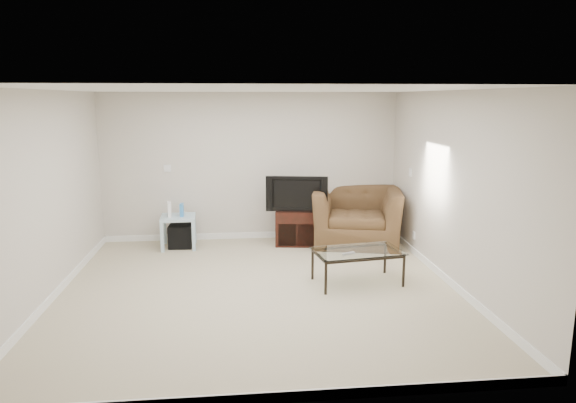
{
  "coord_description": "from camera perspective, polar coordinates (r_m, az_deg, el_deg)",
  "views": [
    {
      "loc": [
        -0.26,
        -6.19,
        2.4
      ],
      "look_at": [
        0.5,
        1.2,
        0.9
      ],
      "focal_mm": 32.0,
      "sensor_mm": 36.0,
      "label": 1
    }
  ],
  "objects": [
    {
      "name": "game_console",
      "position": [
        8.47,
        -13.05,
        -0.86
      ],
      "size": [
        0.08,
        0.18,
        0.24
      ],
      "primitive_type": "cube",
      "rotation": [
        0.0,
        0.0,
        0.16
      ],
      "color": "white",
      "rests_on": "side_table"
    },
    {
      "name": "plate_right_outlet",
      "position": [
        8.25,
        13.82,
        -3.67
      ],
      "size": [
        0.02,
        0.08,
        0.12
      ],
      "primitive_type": "cube",
      "color": "white",
      "rests_on": "wall_right"
    },
    {
      "name": "tv_stand",
      "position": [
        8.57,
        1.0,
        -2.83
      ],
      "size": [
        0.76,
        0.57,
        0.59
      ],
      "primitive_type": null,
      "rotation": [
        0.0,
        0.0,
        -0.12
      ],
      "color": "black",
      "rests_on": "floor"
    },
    {
      "name": "ceiling",
      "position": [
        6.2,
        -3.54,
        12.31
      ],
      "size": [
        5.0,
        5.0,
        0.0
      ],
      "primitive_type": "plane",
      "color": "white",
      "rests_on": "ground"
    },
    {
      "name": "plate_back",
      "position": [
        8.83,
        -13.26,
        3.62
      ],
      "size": [
        0.12,
        0.02,
        0.12
      ],
      "primitive_type": "cube",
      "color": "white",
      "rests_on": "wall_back"
    },
    {
      "name": "side_table",
      "position": [
        8.57,
        -12.05,
        -3.3
      ],
      "size": [
        0.57,
        0.57,
        0.52
      ],
      "primitive_type": null,
      "rotation": [
        0.0,
        0.0,
        0.05
      ],
      "color": "#A4B4C6",
      "rests_on": "floor"
    },
    {
      "name": "dvd_player",
      "position": [
        8.48,
        1.0,
        -1.61
      ],
      "size": [
        0.4,
        0.3,
        0.05
      ],
      "primitive_type": "cube",
      "rotation": [
        0.0,
        0.0,
        -0.12
      ],
      "color": "black",
      "rests_on": "tv_stand"
    },
    {
      "name": "television",
      "position": [
        8.41,
        1.01,
        0.98
      ],
      "size": [
        0.95,
        0.35,
        0.58
      ],
      "primitive_type": "imported",
      "rotation": [
        0.0,
        0.0,
        -0.18
      ],
      "color": "black",
      "rests_on": "tv_stand"
    },
    {
      "name": "wall_left",
      "position": [
        6.68,
        -25.34,
        0.39
      ],
      "size": [
        0.02,
        5.0,
        2.5
      ],
      "primitive_type": "cube",
      "color": "silver",
      "rests_on": "ground"
    },
    {
      "name": "wall_back",
      "position": [
        8.77,
        -4.13,
        3.85
      ],
      "size": [
        5.0,
        0.02,
        2.5
      ],
      "primitive_type": "cube",
      "color": "silver",
      "rests_on": "ground"
    },
    {
      "name": "coffee_table",
      "position": [
        6.86,
        7.7,
        -7.21
      ],
      "size": [
        1.22,
        0.8,
        0.44
      ],
      "primitive_type": null,
      "rotation": [
        0.0,
        0.0,
        0.15
      ],
      "color": "black",
      "rests_on": "floor"
    },
    {
      "name": "wall_right",
      "position": [
        6.88,
        17.89,
        1.23
      ],
      "size": [
        0.02,
        5.0,
        2.5
      ],
      "primitive_type": "cube",
      "color": "silver",
      "rests_on": "ground"
    },
    {
      "name": "subwoofer",
      "position": [
        8.61,
        -11.8,
        -3.75
      ],
      "size": [
        0.39,
        0.39,
        0.37
      ],
      "primitive_type": "cube",
      "rotation": [
        0.0,
        0.0,
        -0.05
      ],
      "color": "black",
      "rests_on": "floor"
    },
    {
      "name": "plate_right_switch",
      "position": [
        8.35,
        13.44,
        3.18
      ],
      "size": [
        0.02,
        0.09,
        0.13
      ],
      "primitive_type": "cube",
      "color": "white",
      "rests_on": "wall_right"
    },
    {
      "name": "remote",
      "position": [
        6.62,
        6.73,
        -5.74
      ],
      "size": [
        0.18,
        0.12,
        0.02
      ],
      "primitive_type": "cube",
      "rotation": [
        0.0,
        0.0,
        0.41
      ],
      "color": "#B2B2B7",
      "rests_on": "coffee_table"
    },
    {
      "name": "floor",
      "position": [
        6.65,
        -3.27,
        -9.77
      ],
      "size": [
        5.0,
        5.0,
        0.0
      ],
      "primitive_type": "plane",
      "color": "tan",
      "rests_on": "ground"
    },
    {
      "name": "game_case",
      "position": [
        8.46,
        -11.71,
        -0.93
      ],
      "size": [
        0.05,
        0.15,
        0.21
      ],
      "primitive_type": "cube",
      "rotation": [
        0.0,
        0.0,
        -0.0
      ],
      "color": "#337FCC",
      "rests_on": "side_table"
    },
    {
      "name": "recliner",
      "position": [
        8.63,
        7.66,
        -0.59
      ],
      "size": [
        1.59,
        1.22,
        1.24
      ],
      "primitive_type": "imported",
      "rotation": [
        0.0,
        0.0,
        -0.23
      ],
      "color": "brown",
      "rests_on": "floor"
    }
  ]
}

